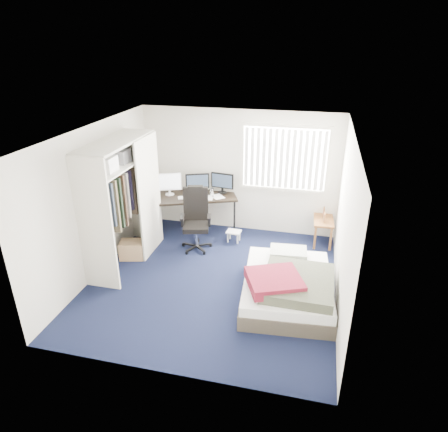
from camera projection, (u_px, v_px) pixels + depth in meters
ground at (213, 280)px, 6.74m from camera, size 4.20×4.20×0.00m
room_shell at (212, 197)px, 6.11m from camera, size 4.20×4.20×4.20m
window_assembly at (284, 159)px, 7.69m from camera, size 1.72×0.09×1.32m
closet at (121, 192)px, 6.77m from camera, size 0.64×1.84×2.22m
desk at (196, 194)px, 8.13m from camera, size 1.79×1.31×1.26m
office_chair at (196, 225)px, 7.63m from camera, size 0.69×0.69×1.21m
footstool at (234, 233)px, 7.94m from camera, size 0.29×0.24×0.22m
nightstand at (323, 221)px, 7.81m from camera, size 0.41×0.76×0.69m
bed at (288, 286)px, 6.13m from camera, size 1.49×1.90×0.60m
pine_box at (132, 249)px, 7.37m from camera, size 0.50×0.42×0.32m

